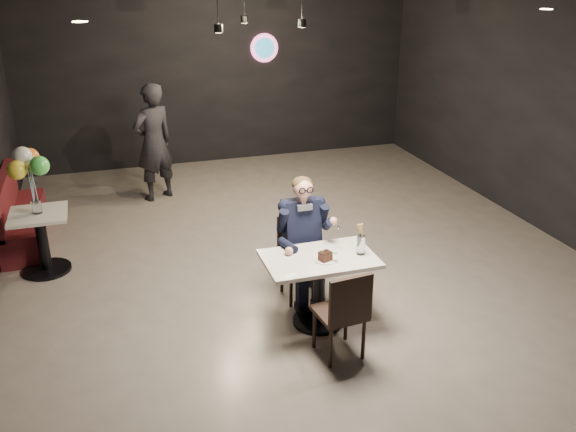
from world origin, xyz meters
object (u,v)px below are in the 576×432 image
object	(u,v)px
sundae_glass	(361,245)
passerby	(154,142)
chair_far	(301,259)
booth_bench	(22,209)
main_table	(319,290)
side_table	(42,240)
chair_near	(339,311)
seated_man	(302,237)
balloon_vase	(37,207)

from	to	relation	value
sundae_glass	passerby	distance (m)	4.44
chair_far	booth_bench	bearing A→B (deg)	140.46
main_table	sundae_glass	bearing A→B (deg)	-7.35
side_table	passerby	size ratio (longest dim) A/B	0.45
chair_far	main_table	bearing A→B (deg)	-90.00
sundae_glass	booth_bench	distance (m)	4.63
chair_near	seated_man	xyz separation A→B (m)	(0.00, 1.10, 0.26)
sundae_glass	passerby	bearing A→B (deg)	110.81
sundae_glass	chair_far	bearing A→B (deg)	124.50
chair_far	seated_man	distance (m)	0.26
chair_far	passerby	distance (m)	3.76
chair_far	chair_near	world-z (taller)	same
side_table	seated_man	bearing A→B (deg)	-28.73
side_table	passerby	distance (m)	2.63
passerby	balloon_vase	bearing A→B (deg)	25.87
sundae_glass	balloon_vase	xyz separation A→B (m)	(-3.13, 2.09, -0.02)
main_table	seated_man	size ratio (longest dim) A/B	0.76
seated_man	balloon_vase	size ratio (longest dim) A/B	9.04
side_table	balloon_vase	world-z (taller)	balloon_vase
side_table	balloon_vase	bearing A→B (deg)	0.00
main_table	sundae_glass	size ratio (longest dim) A/B	5.64
main_table	balloon_vase	size ratio (longest dim) A/B	6.90
seated_man	side_table	size ratio (longest dim) A/B	1.80
balloon_vase	chair_near	bearing A→B (deg)	-43.65
main_table	chair_far	bearing A→B (deg)	90.00
booth_bench	side_table	xyz separation A→B (m)	(0.30, -1.00, -0.04)
main_table	chair_far	world-z (taller)	chair_far
balloon_vase	passerby	xyz separation A→B (m)	(1.55, 2.06, 0.07)
chair_far	side_table	distance (m)	3.09
balloon_vase	main_table	bearing A→B (deg)	-36.91
seated_man	sundae_glass	xyz separation A→B (m)	(0.41, -0.60, 0.13)
sundae_glass	side_table	bearing A→B (deg)	146.24
chair_far	sundae_glass	size ratio (longest dim) A/B	4.72
chair_near	sundae_glass	world-z (taller)	sundae_glass
chair_near	sundae_glass	xyz separation A→B (m)	(0.41, 0.50, 0.39)
side_table	passerby	xyz separation A→B (m)	(1.55, 2.06, 0.50)
main_table	booth_bench	bearing A→B (deg)	134.77
balloon_vase	passerby	world-z (taller)	passerby
chair_far	seated_man	xyz separation A→B (m)	(0.00, 0.00, 0.26)
chair_far	seated_man	size ratio (longest dim) A/B	0.64
main_table	chair_near	world-z (taller)	chair_near
chair_near	booth_bench	bearing A→B (deg)	124.29
chair_far	seated_man	world-z (taller)	seated_man
sundae_glass	side_table	xyz separation A→B (m)	(-3.13, 2.09, -0.45)
booth_bench	balloon_vase	xyz separation A→B (m)	(0.30, -1.00, 0.38)
chair_far	balloon_vase	xyz separation A→B (m)	(-2.71, 1.49, 0.37)
booth_bench	passerby	world-z (taller)	passerby
side_table	balloon_vase	xyz separation A→B (m)	(0.00, 0.00, 0.43)
main_table	seated_man	distance (m)	0.65
side_table	balloon_vase	distance (m)	0.43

